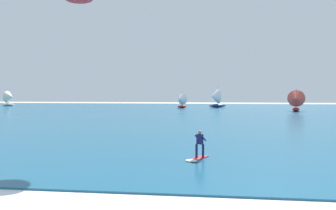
{
  "coord_description": "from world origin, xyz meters",
  "views": [
    {
      "loc": [
        3.13,
        -5.41,
        4.06
      ],
      "look_at": [
        0.91,
        14.54,
        3.18
      ],
      "focal_mm": 32.33,
      "sensor_mm": 36.0,
      "label": 1
    }
  ],
  "objects_px": {
    "kitesurfer": "(198,149)",
    "sailboat_far_left": "(215,98)",
    "sailboat_mid_left": "(181,100)",
    "sailboat_outermost": "(296,100)",
    "sailboat_far_right": "(10,98)"
  },
  "relations": [
    {
      "from": "kitesurfer",
      "to": "sailboat_far_left",
      "type": "bearing_deg",
      "value": 86.53
    },
    {
      "from": "sailboat_far_right",
      "to": "sailboat_mid_left",
      "type": "relative_size",
      "value": 1.18
    },
    {
      "from": "sailboat_mid_left",
      "to": "sailboat_far_right",
      "type": "bearing_deg",
      "value": 174.2
    },
    {
      "from": "kitesurfer",
      "to": "sailboat_far_right",
      "type": "relative_size",
      "value": 0.42
    },
    {
      "from": "kitesurfer",
      "to": "sailboat_outermost",
      "type": "bearing_deg",
      "value": 67.28
    },
    {
      "from": "kitesurfer",
      "to": "sailboat_mid_left",
      "type": "xyz_separation_m",
      "value": [
        -4.86,
        56.42,
        1.22
      ]
    },
    {
      "from": "sailboat_far_right",
      "to": "sailboat_far_left",
      "type": "relative_size",
      "value": 0.89
    },
    {
      "from": "sailboat_mid_left",
      "to": "sailboat_far_left",
      "type": "distance_m",
      "value": 9.16
    },
    {
      "from": "kitesurfer",
      "to": "sailboat_far_left",
      "type": "xyz_separation_m",
      "value": [
        3.63,
        59.81,
        1.81
      ]
    },
    {
      "from": "kitesurfer",
      "to": "sailboat_far_left",
      "type": "distance_m",
      "value": 59.94
    },
    {
      "from": "sailboat_mid_left",
      "to": "sailboat_far_left",
      "type": "relative_size",
      "value": 0.76
    },
    {
      "from": "kitesurfer",
      "to": "sailboat_mid_left",
      "type": "relative_size",
      "value": 0.5
    },
    {
      "from": "sailboat_far_right",
      "to": "sailboat_mid_left",
      "type": "distance_m",
      "value": 48.68
    },
    {
      "from": "sailboat_far_right",
      "to": "sailboat_mid_left",
      "type": "height_order",
      "value": "sailboat_far_right"
    },
    {
      "from": "kitesurfer",
      "to": "sailboat_mid_left",
      "type": "height_order",
      "value": "sailboat_mid_left"
    }
  ]
}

